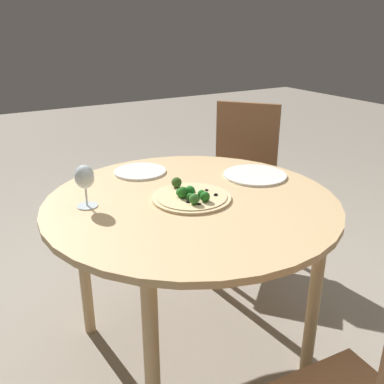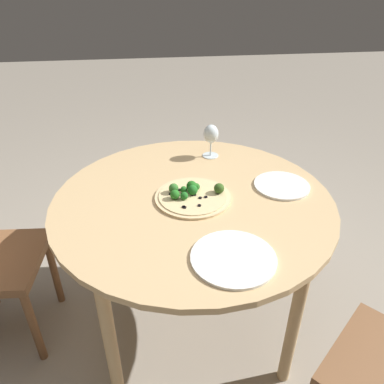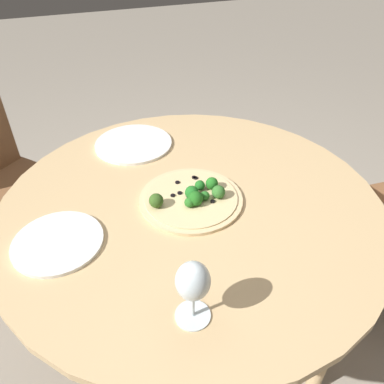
{
  "view_description": "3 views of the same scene",
  "coord_description": "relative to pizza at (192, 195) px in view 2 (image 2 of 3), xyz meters",
  "views": [
    {
      "loc": [
        0.77,
        1.31,
        1.38
      ],
      "look_at": [
        -0.0,
        0.0,
        0.76
      ],
      "focal_mm": 40.0,
      "sensor_mm": 36.0,
      "label": 1
    },
    {
      "loc": [
        -1.26,
        0.17,
        1.55
      ],
      "look_at": [
        -0.0,
        0.0,
        0.76
      ],
      "focal_mm": 35.0,
      "sensor_mm": 36.0,
      "label": 2
    },
    {
      "loc": [
        0.81,
        -0.3,
        1.44
      ],
      "look_at": [
        -0.0,
        0.0,
        0.76
      ],
      "focal_mm": 35.0,
      "sensor_mm": 36.0,
      "label": 3
    }
  ],
  "objects": [
    {
      "name": "ground_plane",
      "position": [
        -0.0,
        -0.0,
        -0.75
      ],
      "size": [
        12.0,
        12.0,
        0.0
      ],
      "primitive_type": "plane",
      "color": "gray"
    },
    {
      "name": "dining_table",
      "position": [
        -0.0,
        -0.0,
        -0.09
      ],
      "size": [
        1.14,
        1.14,
        0.73
      ],
      "color": "tan",
      "rests_on": "ground_plane"
    },
    {
      "name": "pizza",
      "position": [
        0.0,
        0.0,
        0.0
      ],
      "size": [
        0.31,
        0.31,
        0.06
      ],
      "color": "#DBBC89",
      "rests_on": "dining_table"
    },
    {
      "name": "wine_glass",
      "position": [
        0.37,
        -0.14,
        0.1
      ],
      "size": [
        0.08,
        0.08,
        0.16
      ],
      "color": "silver",
      "rests_on": "dining_table"
    },
    {
      "name": "plate_near",
      "position": [
        -0.38,
        -0.09,
        -0.01
      ],
      "size": [
        0.28,
        0.28,
        0.01
      ],
      "color": "white",
      "rests_on": "dining_table"
    },
    {
      "name": "plate_far",
      "position": [
        0.04,
        -0.39,
        -0.01
      ],
      "size": [
        0.24,
        0.24,
        0.01
      ],
      "color": "white",
      "rests_on": "dining_table"
    }
  ]
}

